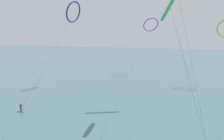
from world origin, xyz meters
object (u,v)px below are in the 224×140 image
at_px(kite_emerald, 170,5).
at_px(kite_navy, 73,12).
at_px(surfer_cobalt, 21,108).
at_px(kite_violet, 151,25).

xyz_separation_m(kite_emerald, kite_navy, (-23.40, 16.33, 1.54)).
distance_m(surfer_cobalt, kite_emerald, 31.14).
bearing_deg(kite_navy, kite_violet, 153.66).
height_order(kite_emerald, kite_navy, kite_navy).
relative_size(kite_emerald, kite_navy, 0.91).
height_order(surfer_cobalt, kite_violet, kite_violet).
bearing_deg(kite_violet, kite_emerald, 72.23).
bearing_deg(kite_navy, surfer_cobalt, 0.87).
height_order(kite_violet, kite_navy, kite_navy).
distance_m(kite_violet, kite_navy, 28.34).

